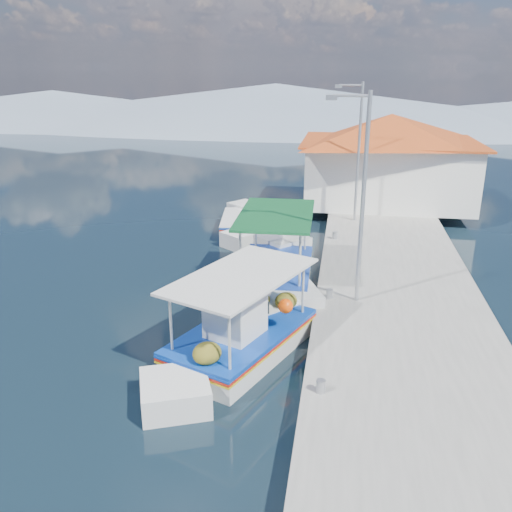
# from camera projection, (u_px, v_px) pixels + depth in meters

# --- Properties ---
(ground) EXTENTS (160.00, 160.00, 0.00)m
(ground) POSITION_uv_depth(u_px,v_px,m) (189.00, 334.00, 14.97)
(ground) COLOR black
(ground) RESTS_ON ground
(quay) EXTENTS (5.00, 44.00, 0.50)m
(quay) POSITION_uv_depth(u_px,v_px,m) (391.00, 264.00, 19.55)
(quay) COLOR #98958E
(quay) RESTS_ON ground
(bollards) EXTENTS (0.20, 17.20, 0.30)m
(bollards) POSITION_uv_depth(u_px,v_px,m) (333.00, 258.00, 19.05)
(bollards) COLOR #A5A8AD
(bollards) RESTS_ON quay
(main_caique) EXTENTS (4.02, 6.90, 2.46)m
(main_caique) POSITION_uv_depth(u_px,v_px,m) (241.00, 336.00, 13.86)
(main_caique) COLOR silver
(main_caique) RESTS_ON ground
(caique_green_canopy) EXTENTS (2.47, 7.73, 2.89)m
(caique_green_canopy) POSITION_uv_depth(u_px,v_px,m) (276.00, 275.00, 18.07)
(caique_green_canopy) COLOR silver
(caique_green_canopy) RESTS_ON ground
(caique_blue_hull) EXTENTS (2.31, 5.97, 1.07)m
(caique_blue_hull) POSITION_uv_depth(u_px,v_px,m) (243.00, 225.00, 24.24)
(caique_blue_hull) COLOR silver
(caique_blue_hull) RESTS_ON ground
(harbor_building) EXTENTS (10.49, 10.49, 4.40)m
(harbor_building) POSITION_uv_depth(u_px,v_px,m) (389.00, 157.00, 27.04)
(harbor_building) COLOR silver
(harbor_building) RESTS_ON quay
(lamp_post_near) EXTENTS (1.21, 0.14, 6.00)m
(lamp_post_near) POSITION_uv_depth(u_px,v_px,m) (360.00, 189.00, 14.85)
(lamp_post_near) COLOR #A5A8AD
(lamp_post_near) RESTS_ON quay
(lamp_post_far) EXTENTS (1.21, 0.14, 6.00)m
(lamp_post_far) POSITION_uv_depth(u_px,v_px,m) (357.00, 145.00, 23.22)
(lamp_post_far) COLOR #A5A8AD
(lamp_post_far) RESTS_ON quay
(mountain_ridge) EXTENTS (171.40, 96.00, 5.50)m
(mountain_ridge) POSITION_uv_depth(u_px,v_px,m) (369.00, 111.00, 65.36)
(mountain_ridge) COLOR gray
(mountain_ridge) RESTS_ON ground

